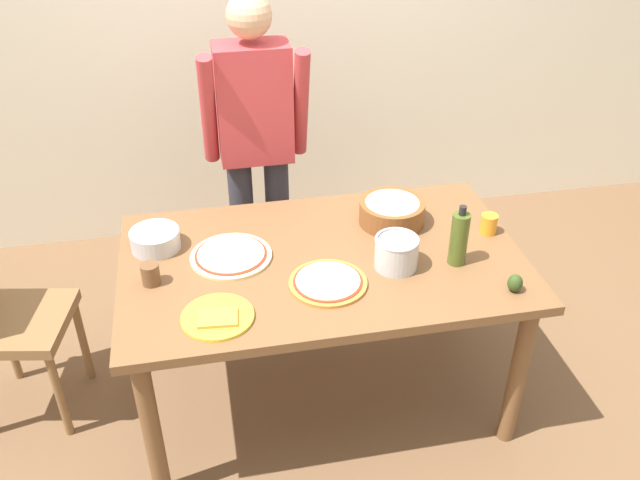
{
  "coord_description": "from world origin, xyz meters",
  "views": [
    {
      "loc": [
        -0.44,
        -2.18,
        2.31
      ],
      "look_at": [
        0.0,
        0.05,
        0.81
      ],
      "focal_mm": 38.09,
      "sensor_mm": 36.0,
      "label": 1
    }
  ],
  "objects_px": {
    "person_cook": "(256,141)",
    "popcorn_bowl": "(392,210)",
    "mixing_bowl_steel": "(155,239)",
    "dining_table": "(322,275)",
    "steel_pot": "(396,252)",
    "olive_oil_bottle": "(459,238)",
    "pizza_cooked_on_tray": "(328,282)",
    "cup_orange": "(489,224)",
    "pizza_raw_on_board": "(231,255)",
    "plate_with_slice": "(218,317)",
    "avocado": "(515,283)",
    "cup_small_brown": "(151,274)"
  },
  "relations": [
    {
      "from": "person_cook",
      "to": "steel_pot",
      "type": "xyz_separation_m",
      "value": [
        0.44,
        -0.87,
        -0.11
      ]
    },
    {
      "from": "plate_with_slice",
      "to": "person_cook",
      "type": "bearing_deg",
      "value": 75.66
    },
    {
      "from": "popcorn_bowl",
      "to": "cup_orange",
      "type": "distance_m",
      "value": 0.41
    },
    {
      "from": "plate_with_slice",
      "to": "popcorn_bowl",
      "type": "relative_size",
      "value": 0.93
    },
    {
      "from": "cup_small_brown",
      "to": "plate_with_slice",
      "type": "bearing_deg",
      "value": -48.4
    },
    {
      "from": "plate_with_slice",
      "to": "olive_oil_bottle",
      "type": "relative_size",
      "value": 1.02
    },
    {
      "from": "cup_small_brown",
      "to": "avocado",
      "type": "height_order",
      "value": "cup_small_brown"
    },
    {
      "from": "popcorn_bowl",
      "to": "pizza_cooked_on_tray",
      "type": "bearing_deg",
      "value": -133.28
    },
    {
      "from": "popcorn_bowl",
      "to": "steel_pot",
      "type": "distance_m",
      "value": 0.33
    },
    {
      "from": "person_cook",
      "to": "popcorn_bowl",
      "type": "distance_m",
      "value": 0.76
    },
    {
      "from": "mixing_bowl_steel",
      "to": "steel_pot",
      "type": "height_order",
      "value": "steel_pot"
    },
    {
      "from": "pizza_raw_on_board",
      "to": "cup_small_brown",
      "type": "relative_size",
      "value": 3.84
    },
    {
      "from": "steel_pot",
      "to": "mixing_bowl_steel",
      "type": "bearing_deg",
      "value": 161.09
    },
    {
      "from": "popcorn_bowl",
      "to": "olive_oil_bottle",
      "type": "relative_size",
      "value": 1.09
    },
    {
      "from": "plate_with_slice",
      "to": "mixing_bowl_steel",
      "type": "xyz_separation_m",
      "value": [
        -0.21,
        0.5,
        0.03
      ]
    },
    {
      "from": "olive_oil_bottle",
      "to": "dining_table",
      "type": "bearing_deg",
      "value": 164.97
    },
    {
      "from": "dining_table",
      "to": "pizza_raw_on_board",
      "type": "height_order",
      "value": "pizza_raw_on_board"
    },
    {
      "from": "person_cook",
      "to": "popcorn_bowl",
      "type": "bearing_deg",
      "value": -47.23
    },
    {
      "from": "plate_with_slice",
      "to": "dining_table",
      "type": "bearing_deg",
      "value": 34.49
    },
    {
      "from": "person_cook",
      "to": "olive_oil_bottle",
      "type": "relative_size",
      "value": 6.33
    },
    {
      "from": "dining_table",
      "to": "avocado",
      "type": "height_order",
      "value": "avocado"
    },
    {
      "from": "popcorn_bowl",
      "to": "avocado",
      "type": "distance_m",
      "value": 0.64
    },
    {
      "from": "pizza_cooked_on_tray",
      "to": "cup_orange",
      "type": "distance_m",
      "value": 0.77
    },
    {
      "from": "dining_table",
      "to": "olive_oil_bottle",
      "type": "height_order",
      "value": "olive_oil_bottle"
    },
    {
      "from": "person_cook",
      "to": "pizza_cooked_on_tray",
      "type": "xyz_separation_m",
      "value": [
        0.15,
        -0.94,
        -0.17
      ]
    },
    {
      "from": "pizza_raw_on_board",
      "to": "cup_orange",
      "type": "distance_m",
      "value": 1.08
    },
    {
      "from": "dining_table",
      "to": "mixing_bowl_steel",
      "type": "relative_size",
      "value": 8.0
    },
    {
      "from": "dining_table",
      "to": "olive_oil_bottle",
      "type": "relative_size",
      "value": 6.25
    },
    {
      "from": "pizza_raw_on_board",
      "to": "mixing_bowl_steel",
      "type": "distance_m",
      "value": 0.32
    },
    {
      "from": "mixing_bowl_steel",
      "to": "cup_orange",
      "type": "distance_m",
      "value": 1.38
    },
    {
      "from": "mixing_bowl_steel",
      "to": "avocado",
      "type": "height_order",
      "value": "mixing_bowl_steel"
    },
    {
      "from": "mixing_bowl_steel",
      "to": "avocado",
      "type": "relative_size",
      "value": 2.86
    },
    {
      "from": "plate_with_slice",
      "to": "steel_pot",
      "type": "bearing_deg",
      "value": 14.68
    },
    {
      "from": "plate_with_slice",
      "to": "olive_oil_bottle",
      "type": "height_order",
      "value": "olive_oil_bottle"
    },
    {
      "from": "popcorn_bowl",
      "to": "cup_orange",
      "type": "xyz_separation_m",
      "value": [
        0.38,
        -0.16,
        -0.02
      ]
    },
    {
      "from": "person_cook",
      "to": "mixing_bowl_steel",
      "type": "xyz_separation_m",
      "value": [
        -0.48,
        -0.56,
        -0.14
      ]
    },
    {
      "from": "pizza_cooked_on_tray",
      "to": "steel_pot",
      "type": "distance_m",
      "value": 0.3
    },
    {
      "from": "dining_table",
      "to": "steel_pot",
      "type": "relative_size",
      "value": 9.22
    },
    {
      "from": "dining_table",
      "to": "steel_pot",
      "type": "distance_m",
      "value": 0.33
    },
    {
      "from": "person_cook",
      "to": "avocado",
      "type": "xyz_separation_m",
      "value": [
        0.82,
        -1.11,
        -0.14
      ]
    },
    {
      "from": "plate_with_slice",
      "to": "steel_pot",
      "type": "height_order",
      "value": "steel_pot"
    },
    {
      "from": "pizza_cooked_on_tray",
      "to": "popcorn_bowl",
      "type": "xyz_separation_m",
      "value": [
        0.36,
        0.38,
        0.05
      ]
    },
    {
      "from": "pizza_raw_on_board",
      "to": "olive_oil_bottle",
      "type": "xyz_separation_m",
      "value": [
        0.87,
        -0.21,
        0.1
      ]
    },
    {
      "from": "pizza_raw_on_board",
      "to": "plate_with_slice",
      "type": "xyz_separation_m",
      "value": [
        -0.08,
        -0.37,
        -0.0
      ]
    },
    {
      "from": "mixing_bowl_steel",
      "to": "steel_pot",
      "type": "bearing_deg",
      "value": -18.91
    },
    {
      "from": "olive_oil_bottle",
      "to": "plate_with_slice",
      "type": "bearing_deg",
      "value": -170.2
    },
    {
      "from": "olive_oil_bottle",
      "to": "person_cook",
      "type": "bearing_deg",
      "value": 127.23
    },
    {
      "from": "popcorn_bowl",
      "to": "mixing_bowl_steel",
      "type": "distance_m",
      "value": 1.0
    },
    {
      "from": "olive_oil_bottle",
      "to": "avocado",
      "type": "relative_size",
      "value": 3.66
    },
    {
      "from": "pizza_raw_on_board",
      "to": "mixing_bowl_steel",
      "type": "bearing_deg",
      "value": 156.17
    }
  ]
}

